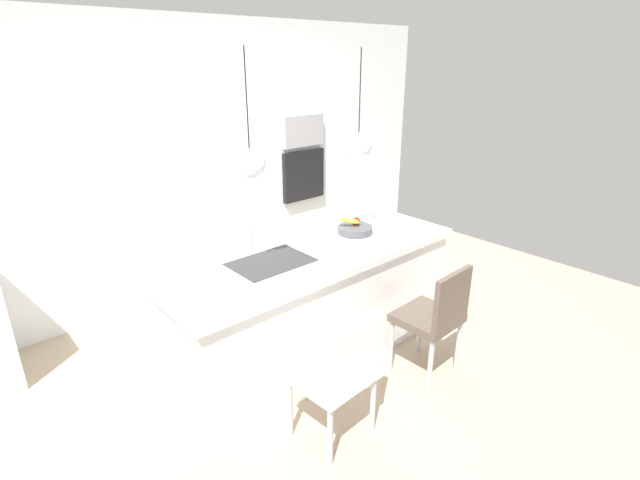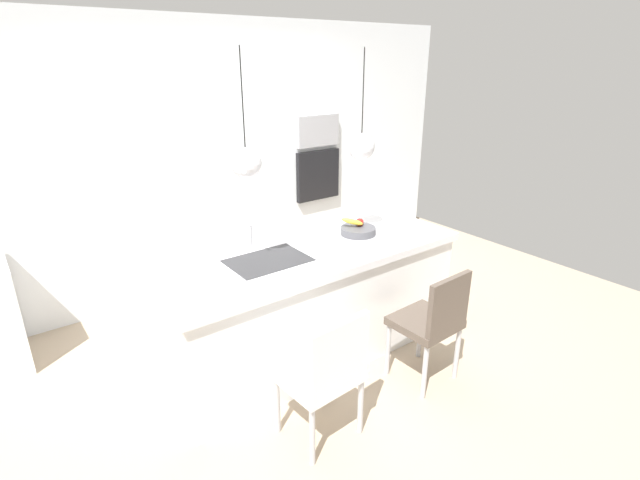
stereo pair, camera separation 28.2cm
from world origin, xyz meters
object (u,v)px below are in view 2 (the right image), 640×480
at_px(oven, 317,175).
at_px(chair_middle, 432,320).
at_px(microwave, 317,131).
at_px(chair_near, 326,372).
at_px(fruit_bowl, 358,230).

height_order(oven, chair_middle, oven).
bearing_deg(microwave, oven, 0.00).
distance_m(oven, chair_near, 3.01).
distance_m(microwave, oven, 0.50).
bearing_deg(oven, fruit_bowl, -115.50).
bearing_deg(chair_near, chair_middle, 0.19).
height_order(fruit_bowl, chair_middle, fruit_bowl).
bearing_deg(chair_middle, fruit_bowl, 87.55).
bearing_deg(fruit_bowl, chair_middle, -92.45).
xyz_separation_m(fruit_bowl, microwave, (0.74, 1.55, 0.55)).
bearing_deg(fruit_bowl, microwave, 64.50).
relative_size(fruit_bowl, chair_near, 0.33).
height_order(fruit_bowl, oven, oven).
relative_size(microwave, chair_near, 0.61).
xyz_separation_m(microwave, oven, (0.00, 0.00, -0.50)).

